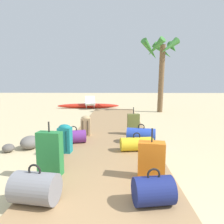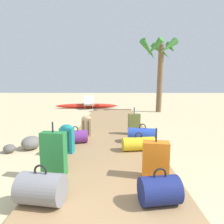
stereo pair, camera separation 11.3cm
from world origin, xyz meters
The scene contains 17 objects.
ground_plane centered at (0.00, 4.14, 0.00)m, with size 60.00×60.00×0.00m, color #CCB789.
boardwalk centered at (0.00, 5.17, 0.04)m, with size 2.15×10.34×0.08m, color #9E7A51.
backpack_teal centered at (-0.91, 2.87, 0.40)m, with size 0.28×0.24×0.60m.
backpack_tan centered at (-0.69, 4.28, 0.37)m, with size 0.28×0.29×0.56m.
duffel_bag_yellow centered at (0.61, 3.02, 0.23)m, with size 0.73×0.39×0.40m.
duffel_bag_navy centered at (0.62, 1.08, 0.25)m, with size 0.51×0.41×0.45m.
duffel_bag_blue centered at (0.78, 3.60, 0.26)m, with size 0.74×0.48×0.47m.
duffel_bag_grey centered at (-0.79, 1.08, 0.27)m, with size 0.58×0.45×0.49m.
suitcase_orange centered at (0.71, 1.75, 0.37)m, with size 0.43×0.27×0.78m.
suitcase_olive centered at (0.65, 4.42, 0.38)m, with size 0.35×0.21×0.78m.
duffel_bag_purple centered at (-0.87, 3.55, 0.24)m, with size 0.64×0.45×0.42m.
suitcase_green centered at (-0.87, 1.83, 0.43)m, with size 0.40×0.22×0.86m.
palm_tree_far_right centered at (2.51, 9.65, 2.95)m, with size 1.99×2.08×3.96m.
lounge_chair centered at (-1.58, 11.39, 0.33)m, with size 0.91×1.62×0.80m.
kayak centered at (-1.66, 11.35, 0.15)m, with size 3.96×0.86×0.31m.
rock_left_mid centered at (-2.25, 3.07, 0.09)m, with size 0.27×0.25×0.19m, color #5B5651.
rock_left_near centered at (-1.87, 3.34, 0.15)m, with size 0.43×0.50×0.30m, color slate.
Camera 2 is at (0.08, -1.12, 1.51)m, focal length 31.53 mm.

